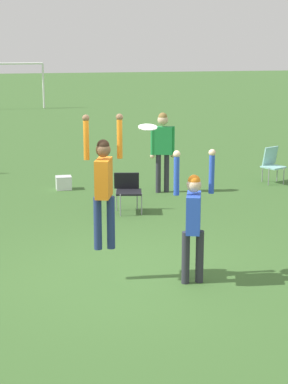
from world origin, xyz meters
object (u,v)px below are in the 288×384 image
at_px(person_jumping, 104,179).
at_px(person_spectator_far, 163,144).
at_px(camping_chair_2, 128,188).
at_px(camping_chair_0, 272,162).
at_px(person_defending, 193,214).
at_px(frisbee, 148,127).
at_px(cooler_box, 64,183).

height_order(person_jumping, person_spectator_far, person_jumping).
bearing_deg(camping_chair_2, camping_chair_0, -142.36).
bearing_deg(person_defending, camping_chair_2, -159.13).
bearing_deg(person_defending, person_jumping, -90.00).
bearing_deg(person_spectator_far, camping_chair_0, 24.85).
bearing_deg(frisbee, person_jumping, 170.88).
relative_size(camping_chair_0, person_spectator_far, 0.47).
distance_m(frisbee, cooler_box, 6.57).
bearing_deg(cooler_box, camping_chair_2, -64.48).
relative_size(person_jumping, camping_chair_0, 2.25).
distance_m(person_jumping, person_defending, 1.40).
bearing_deg(person_defending, person_spectator_far, -170.94).
xyz_separation_m(person_spectator_far, cooler_box, (-2.25, 0.80, -0.99)).
distance_m(person_defending, frisbee, 1.43).
relative_size(person_defending, camping_chair_2, 2.48).
bearing_deg(person_jumping, cooler_box, 19.02).
relative_size(camping_chair_0, camping_chair_2, 1.11).
bearing_deg(frisbee, camping_chair_2, 83.16).
xyz_separation_m(camping_chair_2, person_spectator_far, (1.13, 1.54, 0.66)).
bearing_deg(camping_chair_0, frisbee, 25.84).
bearing_deg(camping_chair_2, cooler_box, -52.74).
distance_m(camping_chair_0, person_spectator_far, 3.05).
xyz_separation_m(person_jumping, camping_chair_0, (5.17, 5.72, -1.02)).
height_order(person_jumping, camping_chair_2, person_jumping).
distance_m(frisbee, camping_chair_0, 7.59).
height_order(person_defending, cooler_box, person_defending).
bearing_deg(frisbee, cooler_box, 96.06).
relative_size(frisbee, cooler_box, 0.73).
height_order(camping_chair_0, cooler_box, camping_chair_0).
bearing_deg(cooler_box, person_defending, -78.98).
xyz_separation_m(frisbee, camping_chair_0, (4.54, 5.82, -1.78)).
xyz_separation_m(camping_chair_0, camping_chair_2, (-4.08, -1.98, -0.02)).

